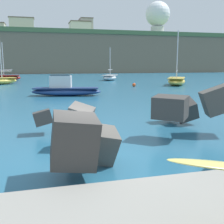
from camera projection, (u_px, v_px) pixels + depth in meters
name	position (u px, v px, depth m)	size (l,w,h in m)	color
ground_plane	(93.00, 164.00, 8.04)	(400.00, 400.00, 0.00)	#235B7A
breakwater_jetty	(115.00, 119.00, 9.56)	(29.89, 7.44, 2.57)	slate
boat_near_left	(6.00, 78.00, 46.73)	(4.59, 2.08, 6.25)	maroon
boat_near_centre	(65.00, 89.00, 25.00)	(6.37, 2.94, 1.89)	navy
boat_mid_centre	(176.00, 81.00, 37.22)	(4.74, 5.95, 7.02)	#EAC64C
boat_mid_right	(110.00, 77.00, 47.87)	(3.88, 4.55, 5.51)	white
mooring_buoy_inner	(134.00, 85.00, 34.93)	(0.44, 0.44, 0.44)	#E54C1E
headland_bluff	(70.00, 53.00, 94.34)	(107.24, 32.95, 12.34)	#756651
radar_dome	(158.00, 16.00, 98.36)	(8.55, 8.55, 11.85)	silver
station_building_west	(80.00, 29.00, 101.34)	(7.24, 8.05, 5.16)	silver
station_building_central	(86.00, 28.00, 101.82)	(4.47, 7.02, 6.39)	#B2ADA3
station_building_annex	(22.00, 26.00, 90.64)	(7.90, 4.33, 5.02)	beige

